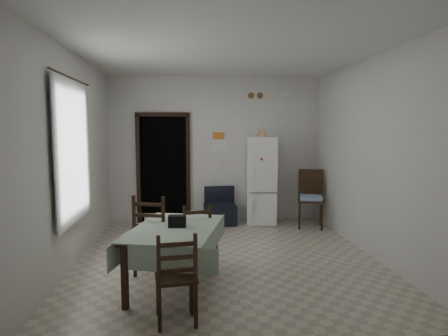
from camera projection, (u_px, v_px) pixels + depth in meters
ground at (227, 257)px, 5.43m from camera, size 4.50×4.50×0.00m
ceiling at (227, 52)px, 5.13m from camera, size 4.20×4.50×0.02m
wall_back at (216, 149)px, 7.51m from camera, size 4.20×0.02×2.90m
wall_front at (255, 178)px, 3.05m from camera, size 4.20×0.02×2.90m
wall_left at (74, 159)px, 5.09m from camera, size 0.02×4.50×2.90m
wall_right at (370, 157)px, 5.47m from camera, size 0.02×4.50×2.90m
doorway at (164, 168)px, 7.65m from camera, size 1.06×0.52×2.22m
window_recess at (65, 152)px, 4.88m from camera, size 0.10×1.20×1.60m
curtain at (74, 152)px, 4.89m from camera, size 0.02×1.45×1.85m
curtain_rod at (71, 78)px, 4.79m from camera, size 0.02×1.60×0.02m
calendar at (219, 141)px, 7.48m from camera, size 0.28×0.02×0.40m
calendar_image at (219, 136)px, 7.47m from camera, size 0.24×0.01×0.14m
light_switch at (224, 167)px, 7.55m from camera, size 0.08×0.02×0.12m
vent_left at (251, 96)px, 7.45m from camera, size 0.12×0.03×0.12m
vent_right at (260, 96)px, 7.46m from camera, size 0.12×0.03×0.12m
emergency_light at (283, 94)px, 7.48m from camera, size 0.25×0.07×0.09m
fridge at (261, 180)px, 7.33m from camera, size 0.62×0.62×1.71m
tan_cone at (261, 132)px, 7.21m from camera, size 0.24×0.24×0.18m
navy_seat at (220, 206)px, 7.31m from camera, size 0.63×0.62×0.71m
corner_chair at (311, 199)px, 7.03m from camera, size 0.58×0.58×1.08m
dining_table at (176, 258)px, 4.34m from camera, size 1.23×1.57×0.72m
black_bag at (177, 221)px, 4.32m from camera, size 0.21×0.13×0.13m
dining_chair_far_left at (155, 233)px, 4.80m from camera, size 0.55×0.55×1.04m
dining_chair_far_right at (195, 236)px, 4.91m from camera, size 0.45×0.45×0.89m
dining_chair_near_head at (176, 276)px, 3.56m from camera, size 0.43×0.43×0.90m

